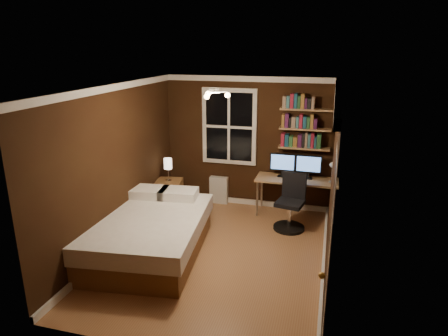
% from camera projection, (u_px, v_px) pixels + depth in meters
% --- Properties ---
extents(floor, '(4.20, 4.20, 0.00)m').
position_uv_depth(floor, '(217.00, 254.00, 6.06)').
color(floor, '#905C39').
rests_on(floor, ground).
extents(wall_back, '(3.20, 0.04, 2.50)m').
position_uv_depth(wall_back, '(247.00, 143.00, 7.63)').
color(wall_back, black).
rests_on(wall_back, ground).
extents(wall_left, '(0.04, 4.20, 2.50)m').
position_uv_depth(wall_left, '(116.00, 167.00, 6.10)').
color(wall_left, black).
rests_on(wall_left, ground).
extents(wall_right, '(0.04, 4.20, 2.50)m').
position_uv_depth(wall_right, '(332.00, 185.00, 5.29)').
color(wall_right, black).
rests_on(wall_right, ground).
extents(ceiling, '(3.20, 4.20, 0.02)m').
position_uv_depth(ceiling, '(216.00, 87.00, 5.33)').
color(ceiling, white).
rests_on(ceiling, wall_back).
extents(window, '(1.06, 0.06, 1.46)m').
position_uv_depth(window, '(229.00, 127.00, 7.60)').
color(window, silver).
rests_on(window, wall_back).
extents(door, '(0.03, 0.82, 2.05)m').
position_uv_depth(door, '(327.00, 258.00, 3.93)').
color(door, black).
rests_on(door, ground).
extents(door_knob, '(0.06, 0.06, 0.06)m').
position_uv_depth(door_knob, '(322.00, 275.00, 3.67)').
color(door_knob, gold).
rests_on(door_knob, door).
extents(ceiling_fixture, '(0.44, 0.44, 0.18)m').
position_uv_depth(ceiling_fixture, '(214.00, 95.00, 5.27)').
color(ceiling_fixture, beige).
rests_on(ceiling_fixture, ceiling).
extents(bookshelf_lower, '(0.92, 0.22, 0.03)m').
position_uv_depth(bookshelf_lower, '(304.00, 148.00, 7.25)').
color(bookshelf_lower, '#9B7A4B').
rests_on(bookshelf_lower, wall_back).
extents(books_row_lower, '(0.66, 0.16, 0.23)m').
position_uv_depth(books_row_lower, '(304.00, 141.00, 7.21)').
color(books_row_lower, maroon).
rests_on(books_row_lower, bookshelf_lower).
extents(bookshelf_middle, '(0.92, 0.22, 0.03)m').
position_uv_depth(bookshelf_middle, '(305.00, 129.00, 7.15)').
color(bookshelf_middle, '#9B7A4B').
rests_on(bookshelf_middle, wall_back).
extents(books_row_middle, '(0.60, 0.16, 0.23)m').
position_uv_depth(books_row_middle, '(306.00, 122.00, 7.11)').
color(books_row_middle, navy).
rests_on(books_row_middle, bookshelf_middle).
extents(bookshelf_upper, '(0.92, 0.22, 0.03)m').
position_uv_depth(bookshelf_upper, '(306.00, 109.00, 7.05)').
color(bookshelf_upper, '#9B7A4B').
rests_on(bookshelf_upper, wall_back).
extents(books_row_upper, '(0.54, 0.16, 0.23)m').
position_uv_depth(books_row_upper, '(307.00, 102.00, 7.01)').
color(books_row_upper, '#23532C').
rests_on(books_row_upper, bookshelf_upper).
extents(bed, '(1.82, 2.35, 0.74)m').
position_uv_depth(bed, '(149.00, 233.00, 6.02)').
color(bed, brown).
rests_on(bed, ground).
extents(nightstand, '(0.56, 0.56, 0.59)m').
position_uv_depth(nightstand, '(169.00, 195.00, 7.59)').
color(nightstand, brown).
rests_on(nightstand, ground).
extents(bedside_lamp, '(0.15, 0.15, 0.44)m').
position_uv_depth(bedside_lamp, '(168.00, 170.00, 7.44)').
color(bedside_lamp, '#F0E0CC').
rests_on(bedside_lamp, nightstand).
extents(radiator, '(0.36, 0.13, 0.54)m').
position_uv_depth(radiator, '(219.00, 190.00, 7.96)').
color(radiator, silver).
rests_on(radiator, ground).
extents(desk, '(1.48, 0.55, 0.70)m').
position_uv_depth(desk, '(297.00, 182.00, 7.29)').
color(desk, '#9B7A4B').
rests_on(desk, ground).
extents(monitor_left, '(0.47, 0.12, 0.44)m').
position_uv_depth(monitor_left, '(282.00, 165.00, 7.34)').
color(monitor_left, black).
rests_on(monitor_left, desk).
extents(monitor_right, '(0.47, 0.12, 0.44)m').
position_uv_depth(monitor_right, '(308.00, 167.00, 7.22)').
color(monitor_right, black).
rests_on(monitor_right, desk).
extents(desk_lamp, '(0.14, 0.32, 0.44)m').
position_uv_depth(desk_lamp, '(332.00, 172.00, 6.95)').
color(desk_lamp, silver).
rests_on(desk_lamp, desk).
extents(office_chair, '(0.53, 0.53, 0.97)m').
position_uv_depth(office_chair, '(291.00, 208.00, 6.82)').
color(office_chair, black).
rests_on(office_chair, ground).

